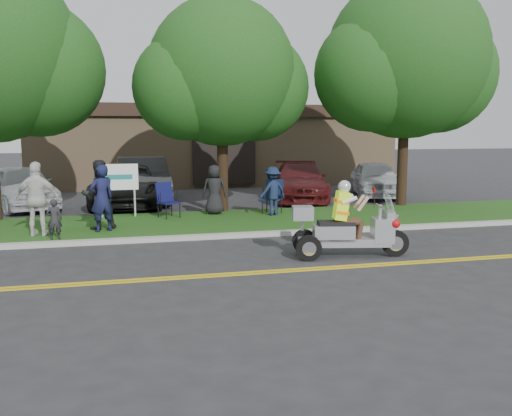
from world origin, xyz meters
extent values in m
plane|color=#28282B|center=(0.00, 0.00, 0.00)|extent=(120.00, 120.00, 0.00)
cube|color=gold|center=(0.00, -0.58, 0.01)|extent=(60.00, 0.10, 0.01)
cube|color=gold|center=(0.00, -0.42, 0.01)|extent=(60.00, 0.10, 0.01)
cube|color=#A8A89E|center=(0.00, 3.05, 0.06)|extent=(60.00, 0.25, 0.12)
cube|color=#274A13|center=(0.00, 5.20, 0.06)|extent=(60.00, 4.00, 0.10)
cube|color=#9E7F5B|center=(2.00, 19.00, 2.00)|extent=(18.00, 8.00, 4.00)
cube|color=black|center=(2.00, 14.95, 3.70)|extent=(18.00, 0.30, 0.60)
sphere|color=#154A15|center=(-5.15, 7.30, 4.59)|extent=(4.05, 4.05, 4.05)
cylinder|color=#332114|center=(0.50, 7.20, 2.10)|extent=(0.36, 0.36, 4.20)
sphere|color=#154A15|center=(0.50, 7.20, 4.65)|extent=(4.80, 4.80, 4.80)
sphere|color=#154A15|center=(1.70, 7.50, 4.20)|extent=(3.60, 3.60, 3.60)
sphere|color=#154A15|center=(-0.70, 7.00, 4.12)|extent=(3.36, 3.36, 3.36)
cylinder|color=#332114|center=(7.00, 7.00, 2.38)|extent=(0.36, 0.36, 4.76)
sphere|color=#154A15|center=(7.00, 7.00, 5.27)|extent=(5.60, 5.60, 5.60)
sphere|color=#154A15|center=(8.40, 7.30, 4.76)|extent=(4.20, 4.20, 4.20)
sphere|color=#154A15|center=(5.60, 6.80, 4.68)|extent=(3.92, 3.92, 3.92)
cylinder|color=silver|center=(-3.40, 6.60, 0.55)|extent=(0.06, 0.06, 1.10)
cylinder|color=silver|center=(-2.40, 6.60, 0.55)|extent=(0.06, 0.06, 1.10)
cube|color=white|center=(-2.90, 6.60, 1.35)|extent=(1.25, 0.06, 0.80)
cylinder|color=black|center=(3.08, 0.14, 0.30)|extent=(0.61, 0.26, 0.59)
cylinder|color=black|center=(1.07, 0.19, 0.28)|extent=(0.57, 0.26, 0.55)
cylinder|color=black|center=(1.22, 0.89, 0.28)|extent=(0.57, 0.26, 0.55)
cube|color=#B0B1BA|center=(2.02, 0.36, 0.34)|extent=(1.93, 0.83, 0.18)
cube|color=#B0B1BA|center=(1.73, 0.42, 0.54)|extent=(0.96, 0.63, 0.35)
cube|color=black|center=(1.78, 0.41, 0.75)|extent=(0.86, 0.57, 0.10)
cube|color=#B0B1BA|center=(2.79, 0.20, 0.59)|extent=(0.53, 0.56, 0.54)
cube|color=silver|center=(2.93, 0.17, 1.17)|extent=(0.28, 0.48, 0.48)
cube|color=#B0B1BA|center=(1.05, 0.56, 0.99)|extent=(0.52, 0.50, 0.30)
sphere|color=#B20C0F|center=(2.99, 0.02, 0.77)|extent=(0.22, 0.22, 0.22)
cube|color=#C2F119|center=(1.88, 0.39, 1.15)|extent=(0.41, 0.46, 0.64)
sphere|color=silver|center=(1.94, 0.38, 1.56)|extent=(0.29, 0.29, 0.29)
cylinder|color=black|center=(1.58, 6.06, 0.33)|extent=(0.03, 0.03, 0.46)
cylinder|color=black|center=(1.99, 5.79, 0.33)|extent=(0.03, 0.03, 0.46)
cylinder|color=black|center=(1.83, 6.44, 0.33)|extent=(0.03, 0.03, 0.46)
cylinder|color=black|center=(2.24, 6.17, 0.33)|extent=(0.03, 0.03, 0.46)
cube|color=#0E1C43|center=(1.91, 6.12, 0.57)|extent=(0.76, 0.75, 0.04)
cube|color=#0E1C43|center=(2.05, 6.32, 0.88)|extent=(0.57, 0.45, 0.62)
cylinder|color=black|center=(-1.50, 5.76, 0.33)|extent=(0.03, 0.03, 0.45)
cylinder|color=black|center=(-1.07, 5.99, 0.33)|extent=(0.03, 0.03, 0.45)
cylinder|color=black|center=(-1.72, 6.15, 0.33)|extent=(0.03, 0.03, 0.45)
cylinder|color=black|center=(-1.28, 6.39, 0.33)|extent=(0.03, 0.03, 0.45)
cube|color=#0E0F42|center=(-1.39, 6.07, 0.57)|extent=(0.74, 0.72, 0.04)
cube|color=#0E0F42|center=(-1.51, 6.29, 0.88)|extent=(0.58, 0.42, 0.61)
imported|color=#15183A|center=(-3.30, 4.23, 0.99)|extent=(0.77, 0.66, 1.78)
imported|color=black|center=(-3.40, 4.63, 1.04)|extent=(1.09, 0.97, 1.88)
imported|color=silver|center=(-4.87, 4.02, 1.05)|extent=(1.17, 0.62, 1.89)
imported|color=#15213C|center=(1.84, 5.82, 0.87)|extent=(1.13, 0.88, 1.54)
imported|color=black|center=(0.09, 6.47, 0.90)|extent=(0.83, 0.59, 1.59)
imported|color=black|center=(-4.42, 3.40, 0.61)|extent=(0.37, 0.25, 1.01)
imported|color=silver|center=(-6.25, 10.08, 0.78)|extent=(3.43, 4.94, 1.56)
imported|color=#2B2B2E|center=(-2.00, 10.75, 0.86)|extent=(1.94, 5.28, 1.73)
imported|color=black|center=(-2.50, 9.80, 0.74)|extent=(3.08, 5.61, 1.49)
imported|color=#4C1113|center=(4.13, 10.01, 0.74)|extent=(3.26, 5.44, 1.48)
imported|color=silver|center=(7.56, 10.22, 0.75)|extent=(2.98, 4.74, 1.50)
camera|label=1|loc=(-2.76, -10.55, 2.80)|focal=38.00mm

